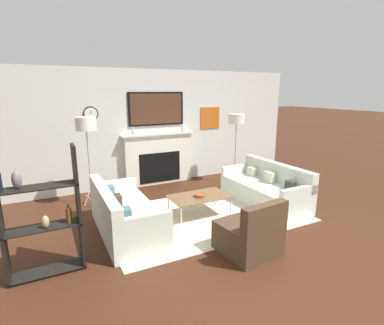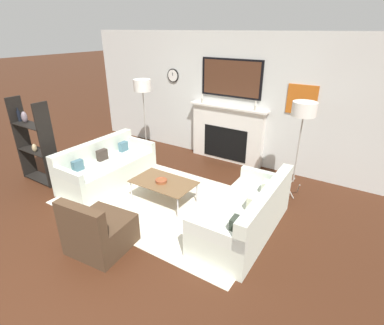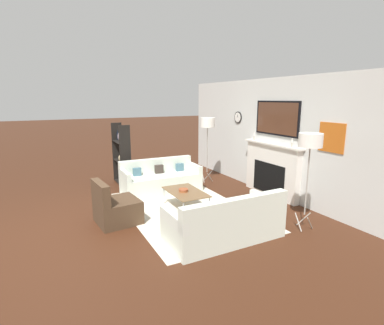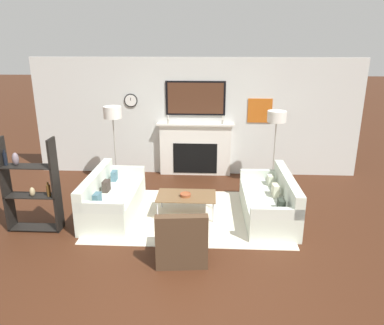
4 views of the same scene
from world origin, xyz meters
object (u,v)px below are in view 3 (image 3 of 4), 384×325
Objects in this scene: couch_right at (226,224)px; shelf_unit at (121,155)px; armchair at (115,209)px; floor_lamp_right at (311,142)px; couch_left at (160,180)px; floor_lamp_left at (207,124)px; decorative_bowl at (183,190)px; coffee_table at (186,192)px.

couch_right is 4.11m from shelf_unit.
armchair is 0.48× the size of floor_lamp_right.
floor_lamp_left reaches higher than couch_left.
decorative_bowl is 0.11× the size of floor_lamp_left.
floor_lamp_left is 3.42m from floor_lamp_right.
armchair is (-1.49, -1.42, -0.01)m from couch_right.
armchair reaches higher than decorative_bowl.
floor_lamp_left reaches higher than couch_right.
armchair is at bearing -45.43° from couch_left.
floor_lamp_left is at bearing 100.51° from couch_left.
shelf_unit is (-4.03, -0.65, 0.50)m from couch_right.
coffee_table is at bearing 90.91° from armchair.
armchair is 3.57m from floor_lamp_left.
decorative_bowl is at bearing -42.37° from floor_lamp_left.
floor_lamp_left is 2.43m from shelf_unit.
decorative_bowl is at bearing -1.06° from couch_left.
armchair is 1.40m from decorative_bowl.
armchair is at bearing -88.56° from decorative_bowl.
armchair is 0.46× the size of floor_lamp_left.
floor_lamp_right is (3.14, 1.46, 1.25)m from couch_left.
shelf_unit reaches higher than coffee_table.
couch_left is at bearing -179.99° from couch_right.
coffee_table is at bearing 14.84° from shelf_unit.
coffee_table is at bearing -41.33° from floor_lamp_left.
armchair is at bearing -89.09° from coffee_table.
couch_right is at bearing 0.97° from decorative_bowl.
floor_lamp_left is at bearing 138.67° from coffee_table.
shelf_unit reaches higher than couch_left.
floor_lamp_right reaches higher than decorative_bowl.
couch_right reaches higher than decorative_bowl.
couch_left is 9.35× the size of decorative_bowl.
coffee_table is (1.37, 0.02, 0.08)m from couch_left.
floor_lamp_right is (3.42, 0.00, -0.05)m from floor_lamp_left.
floor_lamp_right reaches higher than coffee_table.
shelf_unit is (-1.15, -0.65, 0.49)m from couch_left.
couch_right is 1.78× the size of coffee_table.
armchair is 0.76× the size of coffee_table.
floor_lamp_left is (-1.64, 1.44, 1.22)m from coffee_table.
shelf_unit is (-0.88, -2.11, -0.81)m from floor_lamp_left.
couch_right is 1.53m from decorative_bowl.
floor_lamp_left reaches higher than armchair.
couch_left is 1.99m from armchair.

